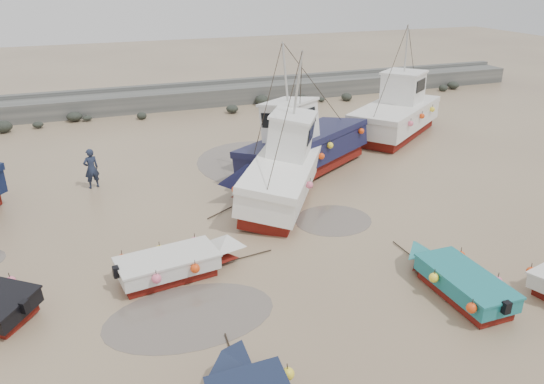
{
  "coord_description": "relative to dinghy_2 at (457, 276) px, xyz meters",
  "views": [
    {
      "loc": [
        -4.79,
        -15.22,
        9.22
      ],
      "look_at": [
        1.65,
        2.0,
        1.4
      ],
      "focal_mm": 35.0,
      "sensor_mm": 36.0,
      "label": 1
    }
  ],
  "objects": [
    {
      "name": "person",
      "position": [
        -9.92,
        12.66,
        -0.56
      ],
      "size": [
        0.77,
        0.62,
        1.84
      ],
      "primitive_type": "imported",
      "rotation": [
        0.0,
        0.0,
        3.44
      ],
      "color": "#1C243A",
      "rests_on": "ground"
    },
    {
      "name": "puddle_b",
      "position": [
        -1.26,
        5.81,
        -0.56
      ],
      "size": [
        3.08,
        3.08,
        0.01
      ],
      "primitive_type": "cylinder",
      "color": "#625850",
      "rests_on": "ground"
    },
    {
      "name": "dinghy_5",
      "position": [
        -7.75,
        3.88,
        0.0
      ],
      "size": [
        5.4,
        2.19,
        1.43
      ],
      "rotation": [
        0.0,
        0.0,
        -1.43
      ],
      "color": "maroon",
      "rests_on": "ground"
    },
    {
      "name": "cabin_boat_2",
      "position": [
        -0.55,
        10.84,
        0.76
      ],
      "size": [
        9.84,
        6.89,
        6.22
      ],
      "rotation": [
        0.0,
        0.0,
        2.12
      ],
      "color": "maroon",
      "rests_on": "ground"
    },
    {
      "name": "ground",
      "position": [
        -5.32,
        4.24,
        -0.56
      ],
      "size": [
        120.0,
        120.0,
        0.0
      ],
      "primitive_type": "plane",
      "color": "tan",
      "rests_on": "ground"
    },
    {
      "name": "puddle_d",
      "position": [
        -1.82,
        13.18,
        -0.56
      ],
      "size": [
        6.23,
        6.23,
        0.01
      ],
      "primitive_type": "cylinder",
      "color": "#625850",
      "rests_on": "ground"
    },
    {
      "name": "seawall",
      "position": [
        -5.27,
        26.23,
        0.07
      ],
      "size": [
        60.0,
        4.92,
        1.5
      ],
      "color": "#60605C",
      "rests_on": "ground"
    },
    {
      "name": "dinghy_2",
      "position": [
        0.0,
        0.0,
        0.0
      ],
      "size": [
        1.97,
        5.44,
        1.43
      ],
      "rotation": [
        0.0,
        0.0,
        0.01
      ],
      "color": "maroon",
      "rests_on": "ground"
    },
    {
      "name": "cabin_boat_1",
      "position": [
        -2.28,
        8.76,
        0.78
      ],
      "size": [
        6.44,
        9.0,
        6.22
      ],
      "rotation": [
        0.0,
        0.0,
        -0.58
      ],
      "color": "maroon",
      "rests_on": "ground"
    },
    {
      "name": "puddle_a",
      "position": [
        -7.91,
        1.63,
        -0.56
      ],
      "size": [
        4.95,
        4.95,
        0.01
      ],
      "primitive_type": "cylinder",
      "color": "#625850",
      "rests_on": "ground"
    },
    {
      "name": "cabin_boat_3",
      "position": [
        7.7,
        15.13,
        0.77
      ],
      "size": [
        9.17,
        7.32,
        6.22
      ],
      "rotation": [
        0.0,
        0.0,
        -0.94
      ],
      "color": "maroon",
      "rests_on": "ground"
    }
  ]
}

